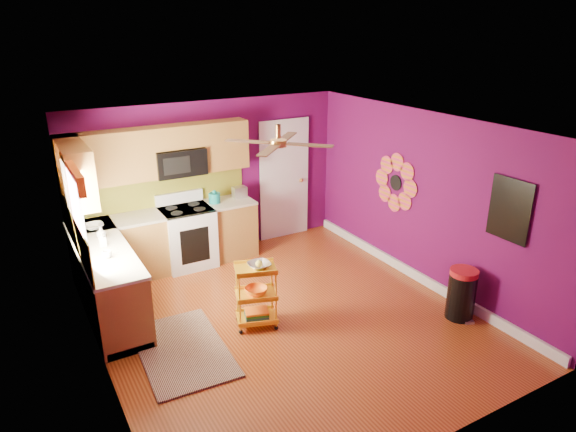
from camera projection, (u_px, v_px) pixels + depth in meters
ground at (287, 319)px, 6.67m from camera, size 5.00×5.00×0.00m
room_envelope at (289, 200)px, 6.11m from camera, size 4.54×5.04×2.52m
lower_cabinets at (143, 258)px, 7.37m from camera, size 2.81×2.31×0.94m
electric_range at (188, 236)px, 8.01m from camera, size 0.76×0.66×1.13m
upper_cabinetry at (134, 160)px, 7.22m from camera, size 2.80×2.30×1.26m
left_window at (74, 197)px, 5.88m from camera, size 0.08×1.35×1.08m
panel_door at (284, 181)px, 8.94m from camera, size 0.95×0.11×2.15m
right_wall_art at (442, 194)px, 6.92m from camera, size 0.04×2.74×1.04m
ceiling_fan at (278, 142)px, 6.03m from camera, size 1.01×1.01×0.26m
shag_rug at (183, 350)px, 6.02m from camera, size 1.03×1.60×0.02m
rolling_cart at (257, 293)px, 6.37m from camera, size 0.59×0.50×0.90m
trash_can at (461, 294)px, 6.59m from camera, size 0.47×0.47×0.68m
teal_kettle at (215, 198)px, 8.08m from camera, size 0.18×0.18×0.21m
toaster at (240, 192)px, 8.33m from camera, size 0.22×0.15×0.18m
soap_bottle_a at (103, 240)px, 6.50m from camera, size 0.08×0.08×0.18m
soap_bottle_b at (101, 233)px, 6.75m from camera, size 0.13×0.13×0.16m
counter_dish at (94, 226)px, 7.08m from camera, size 0.27×0.27×0.07m
counter_cup at (107, 254)px, 6.20m from camera, size 0.11×0.11×0.09m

